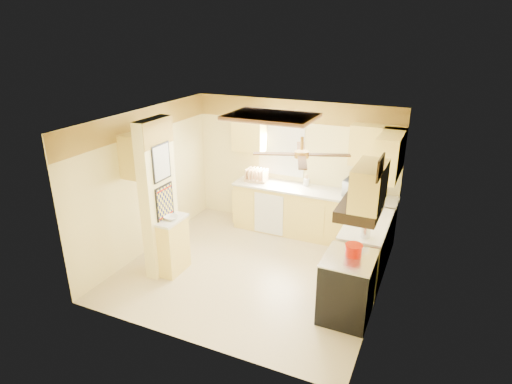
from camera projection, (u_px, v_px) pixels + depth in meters
The scene contains 34 objects.
floor at pixel (252, 270), 7.05m from camera, with size 4.00×4.00×0.00m, color beige.
ceiling at pixel (252, 119), 6.15m from camera, with size 4.00×4.00×0.00m, color white.
wall_back at pixel (293, 166), 8.21m from camera, with size 4.00×4.00×0.00m, color #FFED9B.
wall_front at pixel (184, 256), 4.99m from camera, with size 4.00×4.00×0.00m, color #FFED9B.
wall_left at pixel (147, 182), 7.37m from camera, with size 3.80×3.80×0.00m, color #FFED9B.
wall_right at pixel (385, 222), 5.83m from camera, with size 3.80×3.80×0.00m, color #FFED9B.
wallpaper_border at pixel (295, 111), 7.82m from camera, with size 4.00×0.02×0.40m, color gold.
partition_column at pixel (159, 198), 6.65m from camera, with size 0.20×0.70×2.50m, color #FFED9B.
partition_ledge at pixel (174, 247), 6.86m from camera, with size 0.25×0.55×0.90m, color #F5D965.
ledge_top at pixel (172, 220), 6.69m from camera, with size 0.28×0.58×0.04m, color white.
lower_cabinets_back at pixel (312, 214), 8.06m from camera, with size 3.00×0.60×0.90m, color #F5D965.
lower_cabinets_right at pixel (366, 250), 6.75m from camera, with size 0.60×1.40×0.90m, color #F5D965.
countertop_back at pixel (313, 191), 7.88m from camera, with size 3.04×0.64×0.04m, color white.
countertop_right at pixel (368, 223), 6.58m from camera, with size 0.64×1.44×0.04m, color white.
dishwasher_panel at pixel (269, 214), 8.09m from camera, with size 0.58×0.02×0.80m, color white.
window at pixel (281, 149), 8.19m from camera, with size 0.92×0.02×1.02m.
upper_cab_back_left at pixel (249, 133), 8.18m from camera, with size 0.60×0.35×0.70m, color #F5D965.
upper_cab_back_right at pixel (377, 146), 7.25m from camera, with size 0.90×0.35×0.70m, color #F5D965.
upper_cab_right at pixel (390, 155), 6.74m from camera, with size 0.35×1.00×0.70m, color #F5D965.
upper_cab_left_wall at pixel (142, 153), 6.87m from camera, with size 0.35×0.75×0.70m, color #F5D965.
upper_cab_over_stove at pixel (369, 185), 5.18m from camera, with size 0.35×0.76×0.52m, color #F5D965.
stove at pixel (347, 287), 5.78m from camera, with size 0.68×0.77×0.92m.
range_hood at pixel (360, 209), 5.33m from camera, with size 0.50×0.76×0.14m, color black.
poster_menu at pixel (161, 162), 6.39m from camera, with size 0.02×0.42×0.57m.
poster_nashville at pixel (165, 202), 6.63m from camera, with size 0.02×0.42×0.57m.
ceiling_light_panel at pixel (271, 117), 6.55m from camera, with size 1.35×0.95×0.06m.
ceiling_fan at pixel (302, 154), 5.25m from camera, with size 1.15×1.15×0.26m.
vent_grate at pixel (381, 168), 4.70m from camera, with size 0.02×0.40×0.25m, color black.
microwave at pixel (360, 188), 7.52m from camera, with size 0.52×0.36×0.29m, color white.
bowl at pixel (171, 218), 6.66m from camera, with size 0.21×0.21×0.05m, color white.
dutch_oven at pixel (354, 250), 5.64m from camera, with size 0.24×0.24×0.16m.
kettle at pixel (366, 231), 6.06m from camera, with size 0.13×0.13×0.21m.
dish_rack at pixel (256, 177), 8.30m from camera, with size 0.45×0.35×0.24m.
utensil_crock at pixel (306, 182), 8.05m from camera, with size 0.11×0.11×0.22m.
Camera 1 is at (2.57, -5.54, 3.75)m, focal length 30.00 mm.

